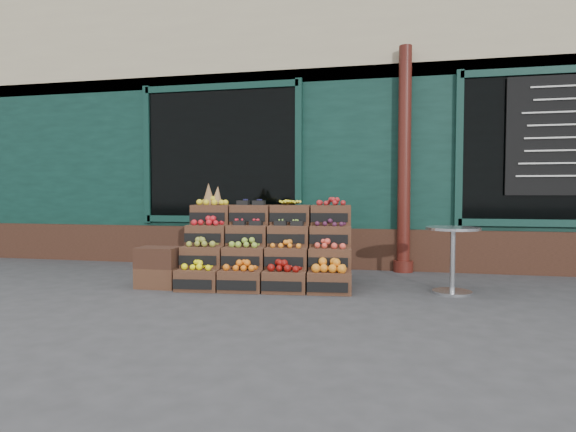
# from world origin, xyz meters

# --- Properties ---
(ground) EXTENTS (60.00, 60.00, 0.00)m
(ground) POSITION_xyz_m (0.00, 0.00, 0.00)
(ground) COLOR #363638
(ground) RESTS_ON ground
(shop_facade) EXTENTS (12.00, 6.24, 4.80)m
(shop_facade) POSITION_xyz_m (0.00, 5.11, 2.40)
(shop_facade) COLOR #0D2E27
(shop_facade) RESTS_ON ground
(crate_display) EXTENTS (2.10, 1.18, 1.26)m
(crate_display) POSITION_xyz_m (-0.45, 0.68, 0.39)
(crate_display) COLOR #4A2C1D
(crate_display) RESTS_ON ground
(spare_crates) EXTENTS (0.49, 0.34, 0.48)m
(spare_crates) POSITION_xyz_m (-1.68, 0.24, 0.24)
(spare_crates) COLOR #4A2C1D
(spare_crates) RESTS_ON ground
(bistro_table) EXTENTS (0.59, 0.59, 0.75)m
(bistro_table) POSITION_xyz_m (1.71, 0.63, 0.47)
(bistro_table) COLOR silver
(bistro_table) RESTS_ON ground
(shopkeeper) EXTENTS (0.91, 0.71, 2.22)m
(shopkeeper) POSITION_xyz_m (-1.89, 2.85, 1.11)
(shopkeeper) COLOR #17531D
(shopkeeper) RESTS_ON ground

